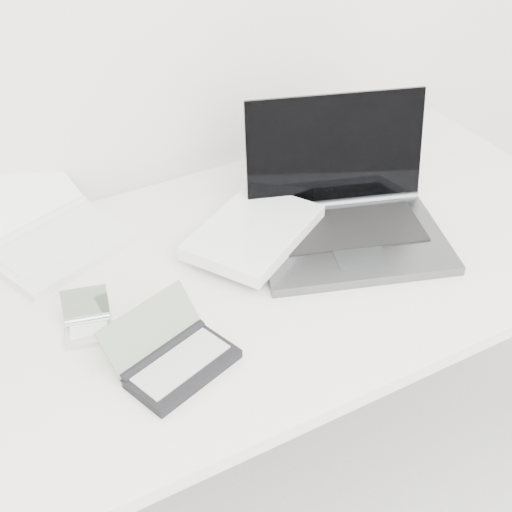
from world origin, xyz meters
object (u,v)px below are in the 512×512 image
desk (259,281)px  netbook_open_white (46,232)px  palmtop_charcoal (174,358)px  laptop_large (316,220)px

desk → netbook_open_white: size_ratio=3.77×
desk → netbook_open_white: netbook_open_white is taller
desk → palmtop_charcoal: bearing=-146.6°
desk → palmtop_charcoal: 0.33m
laptop_large → palmtop_charcoal: bearing=-135.7°
desk → palmtop_charcoal: size_ratio=6.81×
netbook_open_white → palmtop_charcoal: 0.48m
laptop_large → netbook_open_white: 0.59m
laptop_large → netbook_open_white: bearing=171.4°
netbook_open_white → palmtop_charcoal: netbook_open_white is taller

